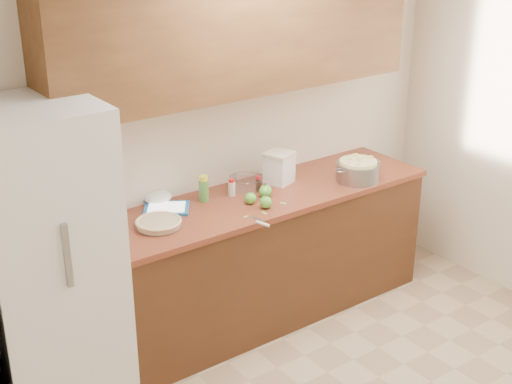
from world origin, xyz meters
TOP-DOWN VIEW (x-y plane):
  - room_shell at (0.00, 0.00)m, footprint 3.60×3.60m
  - counter_run at (0.00, 1.48)m, footprint 2.64×0.68m
  - upper_cabinets at (0.00, 1.63)m, footprint 2.60×0.34m
  - fridge at (-1.44, 1.44)m, footprint 0.70×0.70m
  - pie at (-0.72, 1.44)m, footprint 0.29×0.29m
  - colander at (0.78, 1.29)m, footprint 0.40×0.30m
  - flour_canister at (0.31, 1.59)m, footprint 0.23×0.23m
  - tablet at (-0.56, 1.64)m, footprint 0.36×0.34m
  - paring_knife at (-0.20, 1.11)m, footprint 0.07×0.20m
  - lemon_bottle at (-0.29, 1.62)m, footprint 0.06×0.06m
  - cinnamon_shaker at (-0.09, 1.59)m, footprint 0.05×0.05m
  - vanilla_bottle at (0.10, 1.55)m, footprint 0.04×0.04m
  - mixing_bowl at (0.06, 1.63)m, footprint 0.23×0.23m
  - paper_towel at (-0.55, 1.77)m, footprint 0.19×0.15m
  - apple_left at (-0.07, 1.40)m, footprint 0.08×0.08m
  - apple_center at (0.07, 1.43)m, footprint 0.08×0.08m
  - apple_front at (-0.03, 1.29)m, footprint 0.08×0.08m
  - apple_extra at (0.08, 1.43)m, footprint 0.09×0.09m
  - peel_a at (-0.21, 1.25)m, footprint 0.03×0.02m
  - peel_b at (0.10, 1.28)m, footprint 0.04×0.05m
  - peel_c at (-0.09, 1.23)m, footprint 0.02×0.04m
  - peel_d at (0.04, 1.42)m, footprint 0.05×0.03m

SIDE VIEW (x-z plane):
  - counter_run at x=0.00m, z-range 0.00..0.92m
  - fridge at x=-1.44m, z-range 0.00..1.80m
  - peel_a at x=-0.21m, z-range 0.92..0.92m
  - peel_b at x=0.10m, z-range 0.92..0.92m
  - peel_c at x=-0.09m, z-range 0.92..0.92m
  - peel_d at x=0.04m, z-range 0.92..0.92m
  - paring_knife at x=-0.20m, z-range 0.92..0.94m
  - tablet at x=-0.56m, z-range 0.92..0.94m
  - pie at x=-0.72m, z-range 0.92..0.97m
  - paper_towel at x=-0.55m, z-range 0.92..1.00m
  - apple_left at x=-0.07m, z-range 0.91..1.00m
  - apple_center at x=0.07m, z-range 0.91..1.01m
  - apple_front at x=-0.03m, z-range 0.91..1.01m
  - apple_extra at x=0.08m, z-range 0.91..1.01m
  - mixing_bowl at x=0.06m, z-range 0.92..1.01m
  - vanilla_bottle at x=0.10m, z-range 0.92..1.02m
  - cinnamon_shaker at x=-0.09m, z-range 0.92..1.04m
  - colander at x=0.78m, z-range 0.92..1.07m
  - lemon_bottle at x=-0.29m, z-range 0.92..1.09m
  - flour_canister at x=0.31m, z-range 0.92..1.14m
  - room_shell at x=0.00m, z-range -0.50..3.10m
  - upper_cabinets at x=0.00m, z-range 1.60..2.30m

